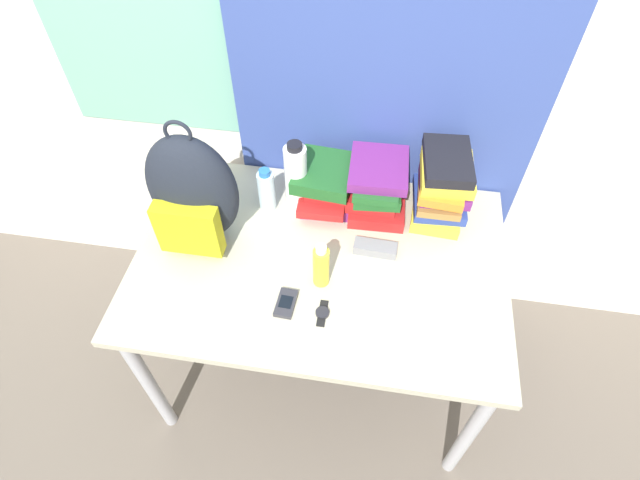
# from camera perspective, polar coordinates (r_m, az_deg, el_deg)

# --- Properties ---
(ground_plane) EXTENTS (12.00, 12.00, 0.00)m
(ground_plane) POSITION_cam_1_polar(r_m,az_deg,el_deg) (2.24, -1.88, -23.37)
(ground_plane) COLOR #665B51
(wall_back) EXTENTS (6.00, 0.06, 2.50)m
(wall_back) POSITION_cam_1_polar(r_m,az_deg,el_deg) (1.81, 2.57, 20.43)
(wall_back) COLOR silver
(wall_back) RESTS_ON ground_plane
(curtain_blue) EXTENTS (1.09, 0.04, 2.50)m
(curtain_blue) POSITION_cam_1_polar(r_m,az_deg,el_deg) (1.76, 8.00, 18.96)
(curtain_blue) COLOR #384C93
(curtain_blue) RESTS_ON ground_plane
(desk) EXTENTS (1.29, 0.86, 0.78)m
(desk) POSITION_cam_1_polar(r_m,az_deg,el_deg) (1.80, 0.00, -3.79)
(desk) COLOR #B7B299
(desk) RESTS_ON ground_plane
(backpack) EXTENTS (0.31, 0.21, 0.49)m
(backpack) POSITION_cam_1_polar(r_m,az_deg,el_deg) (1.70, -14.35, 5.19)
(backpack) COLOR #1E232D
(backpack) RESTS_ON desk
(book_stack_left) EXTENTS (0.23, 0.28, 0.17)m
(book_stack_left) POSITION_cam_1_polar(r_m,az_deg,el_deg) (1.86, 0.76, 6.36)
(book_stack_left) COLOR #6B2370
(book_stack_left) RESTS_ON desk
(book_stack_center) EXTENTS (0.22, 0.28, 0.21)m
(book_stack_center) POSITION_cam_1_polar(r_m,az_deg,el_deg) (1.84, 6.49, 6.14)
(book_stack_center) COLOR red
(book_stack_center) RESTS_ON desk
(book_stack_right) EXTENTS (0.20, 0.28, 0.28)m
(book_stack_right) POSITION_cam_1_polar(r_m,az_deg,el_deg) (1.83, 13.79, 5.94)
(book_stack_right) COLOR yellow
(book_stack_right) RESTS_ON desk
(water_bottle) EXTENTS (0.06, 0.06, 0.19)m
(water_bottle) POSITION_cam_1_polar(r_m,az_deg,el_deg) (1.85, -6.13, 5.65)
(water_bottle) COLOR silver
(water_bottle) RESTS_ON desk
(sports_bottle) EXTENTS (0.08, 0.08, 0.30)m
(sports_bottle) POSITION_cam_1_polar(r_m,az_deg,el_deg) (1.80, -2.75, 7.09)
(sports_bottle) COLOR white
(sports_bottle) RESTS_ON desk
(sunscreen_bottle) EXTENTS (0.05, 0.05, 0.18)m
(sunscreen_bottle) POSITION_cam_1_polar(r_m,az_deg,el_deg) (1.61, 0.13, -2.99)
(sunscreen_bottle) COLOR yellow
(sunscreen_bottle) RESTS_ON desk
(cell_phone) EXTENTS (0.06, 0.11, 0.02)m
(cell_phone) POSITION_cam_1_polar(r_m,az_deg,el_deg) (1.62, -3.91, -7.22)
(cell_phone) COLOR #2D2D33
(cell_phone) RESTS_ON desk
(sunglasses_case) EXTENTS (0.15, 0.06, 0.04)m
(sunglasses_case) POSITION_cam_1_polar(r_m,az_deg,el_deg) (1.75, 6.33, -0.94)
(sunglasses_case) COLOR gray
(sunglasses_case) RESTS_ON desk
(wristwatch) EXTENTS (0.04, 0.10, 0.01)m
(wristwatch) POSITION_cam_1_polar(r_m,az_deg,el_deg) (1.60, 0.28, -8.33)
(wristwatch) COLOR black
(wristwatch) RESTS_ON desk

